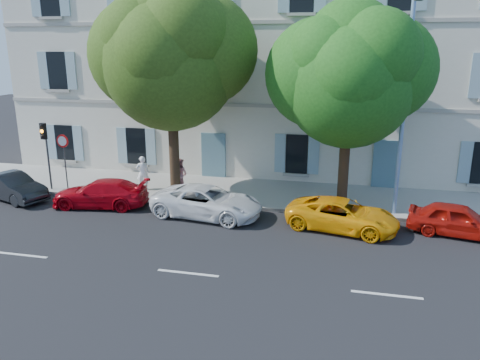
% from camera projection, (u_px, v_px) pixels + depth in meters
% --- Properties ---
extents(ground, '(90.00, 90.00, 0.00)m').
position_uv_depth(ground, '(221.00, 227.00, 18.44)').
color(ground, black).
extents(sidewalk, '(36.00, 4.50, 0.15)m').
position_uv_depth(sidewalk, '(245.00, 192.00, 22.59)').
color(sidewalk, '#A09E96').
rests_on(sidewalk, ground).
extents(kerb, '(36.00, 0.16, 0.16)m').
position_uv_depth(kerb, '(235.00, 207.00, 20.55)').
color(kerb, '#9E998E').
rests_on(kerb, ground).
extents(building, '(28.00, 7.00, 12.00)m').
position_uv_depth(building, '(267.00, 62.00, 26.35)').
color(building, beige).
rests_on(building, ground).
extents(car_dark_sedan, '(4.00, 2.50, 1.24)m').
position_uv_depth(car_dark_sedan, '(12.00, 187.00, 21.60)').
color(car_dark_sedan, black).
rests_on(car_dark_sedan, ground).
extents(car_red_coupe, '(4.38, 2.25, 1.22)m').
position_uv_depth(car_red_coupe, '(100.00, 193.00, 20.68)').
color(car_red_coupe, '#AB0410').
rests_on(car_red_coupe, ground).
extents(car_white_coupe, '(4.87, 2.70, 1.29)m').
position_uv_depth(car_white_coupe, '(207.00, 202.00, 19.44)').
color(car_white_coupe, white).
rests_on(car_white_coupe, ground).
extents(car_yellow_supercar, '(4.60, 2.80, 1.19)m').
position_uv_depth(car_yellow_supercar, '(342.00, 215.00, 18.06)').
color(car_yellow_supercar, '#FFA90A').
rests_on(car_yellow_supercar, ground).
extents(car_red_hatchback, '(3.80, 2.14, 1.22)m').
position_uv_depth(car_red_hatchback, '(458.00, 220.00, 17.50)').
color(car_red_hatchback, '#A5110A').
rests_on(car_red_hatchback, ground).
extents(tree_left, '(6.02, 6.02, 9.34)m').
position_uv_depth(tree_left, '(171.00, 63.00, 20.63)').
color(tree_left, '#3A2819').
rests_on(tree_left, sidewalk).
extents(tree_right, '(5.38, 5.38, 8.29)m').
position_uv_depth(tree_right, '(349.00, 82.00, 18.90)').
color(tree_right, '#3A2819').
rests_on(tree_right, sidewalk).
extents(traffic_light, '(0.28, 0.37, 3.26)m').
position_uv_depth(traffic_light, '(45.00, 142.00, 22.15)').
color(traffic_light, '#383A3D').
rests_on(traffic_light, sidewalk).
extents(road_sign, '(0.63, 0.10, 2.71)m').
position_uv_depth(road_sign, '(64.00, 150.00, 22.30)').
color(road_sign, '#383A3D').
rests_on(road_sign, sidewalk).
extents(street_lamp, '(0.31, 1.82, 8.53)m').
position_uv_depth(street_lamp, '(405.00, 97.00, 18.09)').
color(street_lamp, '#7293BF').
rests_on(street_lamp, sidewalk).
extents(pedestrian_a, '(0.72, 0.62, 1.65)m').
position_uv_depth(pedestrian_a, '(143.00, 173.00, 22.62)').
color(pedestrian_a, white).
rests_on(pedestrian_a, sidewalk).
extents(pedestrian_b, '(0.90, 0.78, 1.58)m').
position_uv_depth(pedestrian_b, '(180.00, 174.00, 22.47)').
color(pedestrian_b, tan).
rests_on(pedestrian_b, sidewalk).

